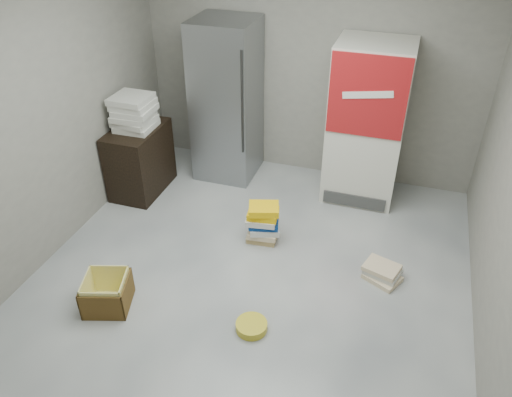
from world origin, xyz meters
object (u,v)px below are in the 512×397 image
object	(u,v)px
phonebook_stack_main	(263,223)
cardboard_box	(107,294)
steel_fridge	(227,101)
wood_shelf	(140,160)
coke_cooler	(367,123)

from	to	relation	value
phonebook_stack_main	cardboard_box	bearing A→B (deg)	-139.14
steel_fridge	wood_shelf	xyz separation A→B (m)	(-0.83, -0.73, -0.55)
wood_shelf	steel_fridge	bearing A→B (deg)	41.31
coke_cooler	cardboard_box	bearing A→B (deg)	-125.77
phonebook_stack_main	coke_cooler	bearing A→B (deg)	45.64
steel_fridge	wood_shelf	bearing A→B (deg)	-138.69
steel_fridge	coke_cooler	xyz separation A→B (m)	(1.65, -0.01, -0.05)
coke_cooler	cardboard_box	xyz separation A→B (m)	(-1.83, -2.54, -0.78)
phonebook_stack_main	cardboard_box	world-z (taller)	phonebook_stack_main
wood_shelf	coke_cooler	bearing A→B (deg)	16.28
wood_shelf	phonebook_stack_main	bearing A→B (deg)	-16.84
wood_shelf	cardboard_box	distance (m)	1.95
cardboard_box	phonebook_stack_main	bearing A→B (deg)	34.77
wood_shelf	cardboard_box	xyz separation A→B (m)	(0.65, -1.82, -0.27)
steel_fridge	phonebook_stack_main	xyz separation A→B (m)	(0.84, -1.24, -0.73)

